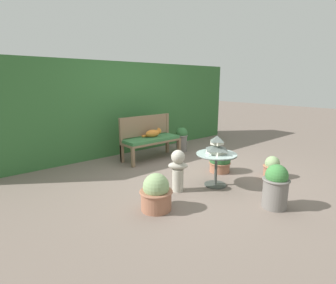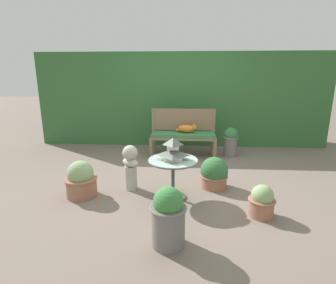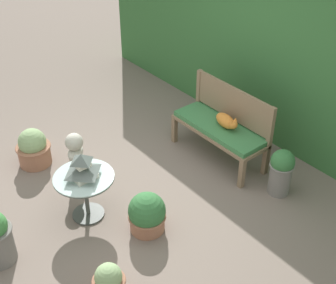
% 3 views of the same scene
% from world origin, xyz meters
% --- Properties ---
extents(ground, '(30.00, 30.00, 0.00)m').
position_xyz_m(ground, '(0.00, 0.00, 0.00)').
color(ground, '#75665B').
extents(foliage_hedge_back, '(6.40, 0.78, 2.05)m').
position_xyz_m(foliage_hedge_back, '(0.00, 2.39, 1.02)').
color(foliage_hedge_back, '#336633').
rests_on(foliage_hedge_back, ground).
extents(garden_bench, '(1.27, 0.47, 0.47)m').
position_xyz_m(garden_bench, '(0.06, 1.23, 0.40)').
color(garden_bench, '#7F664C').
rests_on(garden_bench, ground).
extents(bench_backrest, '(1.27, 0.06, 0.91)m').
position_xyz_m(bench_backrest, '(0.06, 1.44, 0.64)').
color(bench_backrest, '#7F664C').
rests_on(bench_backrest, ground).
extents(cat, '(0.41, 0.23, 0.20)m').
position_xyz_m(cat, '(0.14, 1.27, 0.55)').
color(cat, orange).
rests_on(cat, garden_bench).
extents(patio_table, '(0.63, 0.63, 0.53)m').
position_xyz_m(patio_table, '(-0.05, -0.60, 0.41)').
color(patio_table, '#424742').
rests_on(patio_table, ground).
extents(pagoda_birdhouse, '(0.32, 0.32, 0.28)m').
position_xyz_m(pagoda_birdhouse, '(-0.05, -0.60, 0.65)').
color(pagoda_birdhouse, silver).
rests_on(pagoda_birdhouse, patio_table).
extents(garden_bust, '(0.32, 0.32, 0.64)m').
position_xyz_m(garden_bust, '(-0.65, -0.37, 0.36)').
color(garden_bust, '#B7B2A3').
rests_on(garden_bust, ground).
extents(potted_plant_bench_right, '(0.35, 0.35, 0.59)m').
position_xyz_m(potted_plant_bench_right, '(-0.04, -1.58, 0.29)').
color(potted_plant_bench_right, slate).
rests_on(potted_plant_bench_right, ground).
extents(potted_plant_table_near, '(0.31, 0.31, 0.38)m').
position_xyz_m(potted_plant_table_near, '(0.98, -0.99, 0.18)').
color(potted_plant_table_near, '#9E664C').
rests_on(potted_plant_table_near, ground).
extents(potted_plant_hedge_corner, '(0.40, 0.40, 0.45)m').
position_xyz_m(potted_plant_hedge_corner, '(0.52, -0.23, 0.20)').
color(potted_plant_hedge_corner, '#9E664C').
rests_on(potted_plant_hedge_corner, ground).
extents(potted_plant_path_edge, '(0.28, 0.28, 0.57)m').
position_xyz_m(potted_plant_path_edge, '(1.00, 1.30, 0.31)').
color(potted_plant_path_edge, slate).
rests_on(potted_plant_path_edge, ground).
extents(potted_plant_bench_left, '(0.43, 0.43, 0.49)m').
position_xyz_m(potted_plant_bench_left, '(-1.26, -0.62, 0.22)').
color(potted_plant_bench_left, '#9E664C').
rests_on(potted_plant_bench_left, ground).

